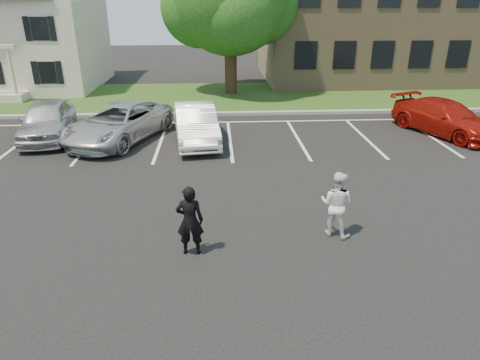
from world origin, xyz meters
The scene contains 12 objects.
ground_plane centered at (0.00, 0.00, 0.00)m, with size 90.00×90.00×0.00m, color black.
curb centered at (0.00, 12.00, 0.07)m, with size 40.00×0.30×0.15m, color gray.
grass_strip centered at (0.00, 16.00, 0.04)m, with size 44.00×8.00×0.08m, color #1F4119.
stall_lines centered at (1.40, 8.95, 0.01)m, with size 34.00×5.36×0.01m.
house centered at (-13.00, 19.97, 3.83)m, with size 10.30×9.22×7.60m.
office_building centered at (14.00, 21.99, 4.16)m, with size 22.40×10.40×8.30m.
man_black_suit centered at (-1.19, -0.24, 0.83)m, with size 0.61×0.40×1.66m, color black.
man_white_shirt centered at (2.28, 0.39, 0.82)m, with size 0.80×0.62×1.65m, color silver.
car_silver_west centered at (-7.41, 8.72, 0.77)m, with size 1.81×4.51×1.54m, color silver.
car_silver_minivan centered at (-4.45, 8.26, 0.74)m, with size 2.44×5.30×1.47m, color #B5B7BC.
car_white_sedan centered at (-1.36, 7.92, 0.73)m, with size 1.55×4.45×1.47m, color white.
car_red_compact centered at (9.09, 8.39, 0.69)m, with size 1.94×4.78×1.39m, color maroon.
Camera 1 is at (-0.56, -8.63, 5.42)m, focal length 32.00 mm.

